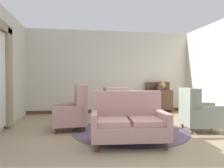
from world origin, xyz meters
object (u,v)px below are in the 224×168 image
(porcelain_vase, at_px, (133,102))
(armchair_foreground_right, at_px, (114,105))
(settee, at_px, (128,123))
(gramophone, at_px, (161,85))
(armchair_far_left, at_px, (199,113))
(coffee_table, at_px, (134,112))
(armchair_back_corner, at_px, (73,111))
(sideboard, at_px, (159,99))

(porcelain_vase, xyz_separation_m, armchair_foreground_right, (-0.26, 1.44, -0.23))
(armchair_foreground_right, bearing_deg, settee, 70.86)
(settee, height_order, gramophone, gramophone)
(porcelain_vase, bearing_deg, settee, -109.37)
(armchair_far_left, bearing_deg, coffee_table, 83.05)
(armchair_back_corner, xyz_separation_m, armchair_foreground_right, (1.24, 1.29, -0.03))
(armchair_far_left, bearing_deg, sideboard, 6.27)
(sideboard, distance_m, gramophone, 0.57)
(coffee_table, bearing_deg, settee, -110.17)
(coffee_table, height_order, settee, settee)
(settee, bearing_deg, armchair_far_left, 25.39)
(armchair_far_left, xyz_separation_m, gramophone, (0.20, 2.82, 0.62))
(settee, distance_m, gramophone, 4.18)
(armchair_back_corner, xyz_separation_m, gramophone, (3.22, 2.20, 0.59))
(armchair_back_corner, bearing_deg, gramophone, 119.61)
(porcelain_vase, xyz_separation_m, gramophone, (1.71, 2.35, 0.39))
(armchair_back_corner, bearing_deg, coffee_table, 78.40)
(sideboard, bearing_deg, settee, -119.98)
(gramophone, bearing_deg, coffee_table, -125.64)
(settee, relative_size, armchair_foreground_right, 1.49)
(coffee_table, height_order, porcelain_vase, porcelain_vase)
(porcelain_vase, distance_m, armchair_back_corner, 1.52)
(coffee_table, bearing_deg, armchair_back_corner, 173.18)
(armchair_foreground_right, bearing_deg, armchair_far_left, 117.15)
(armchair_far_left, distance_m, gramophone, 2.90)
(armchair_foreground_right, distance_m, gramophone, 2.26)
(gramophone, bearing_deg, armchair_back_corner, -145.61)
(coffee_table, bearing_deg, porcelain_vase, 103.69)
(coffee_table, height_order, sideboard, sideboard)
(sideboard, xyz_separation_m, gramophone, (0.04, -0.08, 0.56))
(settee, xyz_separation_m, armchair_back_corner, (-1.08, 1.34, 0.05))
(armchair_far_left, bearing_deg, gramophone, 5.31)
(coffee_table, height_order, armchair_far_left, armchair_far_left)
(settee, distance_m, sideboard, 4.18)
(armchair_back_corner, bearing_deg, porcelain_vase, 79.51)
(settee, bearing_deg, armchair_foreground_right, 91.68)
(armchair_foreground_right, xyz_separation_m, gramophone, (1.97, 0.91, 0.62))
(settee, bearing_deg, gramophone, 64.03)
(sideboard, bearing_deg, armchair_foreground_right, -152.80)
(armchair_foreground_right, relative_size, armchair_far_left, 0.96)
(porcelain_vase, distance_m, gramophone, 2.94)
(armchair_back_corner, height_order, armchair_foreground_right, armchair_back_corner)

